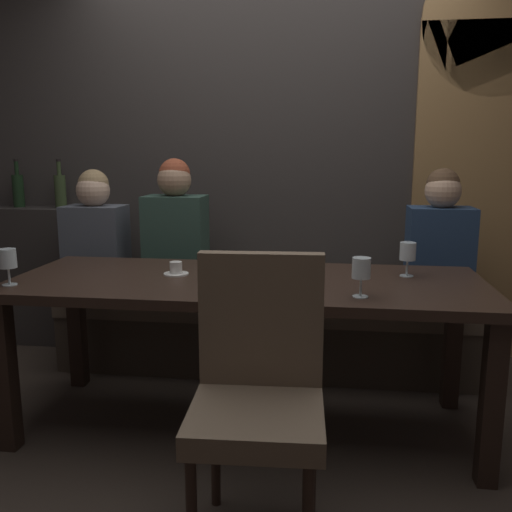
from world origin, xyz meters
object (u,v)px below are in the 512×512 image
at_px(chair_near_side, 259,380).
at_px(dessert_plate, 234,279).
at_px(wine_glass_near_left, 361,270).
at_px(wine_bottle_pale_label, 60,190).
at_px(wine_glass_far_left, 8,259).
at_px(diner_bearded, 176,233).
at_px(espresso_cup, 176,269).
at_px(diner_far_end, 440,242).
at_px(banquette_bench, 264,334).
at_px(wine_bottle_dark_red, 18,189).
at_px(dining_table, 246,297).
at_px(diner_redhead, 96,236).
at_px(wine_glass_end_left, 408,252).
at_px(fork_on_table, 264,282).

relative_size(chair_near_side, dessert_plate, 5.16).
bearing_deg(wine_glass_near_left, wine_bottle_pale_label, 146.20).
distance_m(wine_glass_near_left, wine_glass_far_left, 1.54).
bearing_deg(diner_bearded, wine_glass_far_left, -117.50).
bearing_deg(dessert_plate, espresso_cup, 161.20).
relative_size(diner_far_end, wine_glass_far_left, 4.79).
distance_m(diner_far_end, wine_glass_far_left, 2.26).
distance_m(banquette_bench, wine_bottle_dark_red, 1.97).
bearing_deg(wine_bottle_pale_label, dining_table, -36.05).
distance_m(diner_redhead, dessert_plate, 1.25).
height_order(dining_table, diner_bearded, diner_bearded).
xyz_separation_m(wine_glass_end_left, fork_on_table, (-0.66, -0.23, -0.11)).
bearing_deg(wine_glass_end_left, diner_redhead, 163.49).
bearing_deg(wine_glass_far_left, espresso_cup, 24.03).
height_order(diner_bearded, dessert_plate, diner_bearded).
bearing_deg(wine_bottle_pale_label, banquette_bench, -13.53).
relative_size(wine_bottle_dark_red, fork_on_table, 1.92).
xyz_separation_m(dining_table, fork_on_table, (0.09, -0.07, 0.09)).
bearing_deg(banquette_bench, espresso_cup, -117.93).
height_order(chair_near_side, diner_far_end, diner_far_end).
bearing_deg(wine_glass_far_left, diner_redhead, 90.77).
bearing_deg(fork_on_table, wine_glass_end_left, 17.69).
height_order(diner_redhead, wine_glass_near_left, diner_redhead).
height_order(banquette_bench, wine_glass_far_left, wine_glass_far_left).
bearing_deg(diner_redhead, wine_glass_end_left, -16.51).
relative_size(banquette_bench, wine_bottle_dark_red, 7.67).
bearing_deg(wine_glass_near_left, wine_glass_far_left, -179.87).
height_order(dessert_plate, fork_on_table, dessert_plate).
bearing_deg(chair_near_side, diner_far_end, 59.39).
bearing_deg(espresso_cup, wine_glass_end_left, 5.99).
relative_size(chair_near_side, wine_glass_far_left, 5.98).
bearing_deg(diner_bearded, diner_far_end, 1.34).
relative_size(wine_bottle_dark_red, wine_glass_end_left, 1.99).
height_order(chair_near_side, espresso_cup, chair_near_side).
relative_size(dining_table, chair_near_side, 2.24).
bearing_deg(wine_glass_far_left, wine_glass_end_left, 13.22).
xyz_separation_m(banquette_bench, wine_glass_near_left, (0.51, -0.96, 0.62)).
xyz_separation_m(banquette_bench, wine_glass_far_left, (-1.03, -0.96, 0.63)).
height_order(banquette_bench, wine_bottle_dark_red, wine_bottle_dark_red).
distance_m(diner_bearded, wine_bottle_pale_label, 1.00).
relative_size(diner_redhead, dessert_plate, 4.06).
xyz_separation_m(wine_bottle_pale_label, wine_glass_near_left, (1.95, -1.30, -0.22)).
bearing_deg(wine_glass_far_left, wine_glass_near_left, 0.13).
bearing_deg(wine_bottle_dark_red, espresso_cup, -35.93).
distance_m(wine_bottle_pale_label, espresso_cup, 1.51).
bearing_deg(diner_far_end, diner_redhead, -178.97).
height_order(wine_bottle_dark_red, wine_glass_far_left, wine_bottle_dark_red).
relative_size(wine_glass_end_left, dessert_plate, 0.86).
bearing_deg(banquette_bench, diner_bearded, -178.63).
height_order(wine_bottle_pale_label, dessert_plate, wine_bottle_pale_label).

